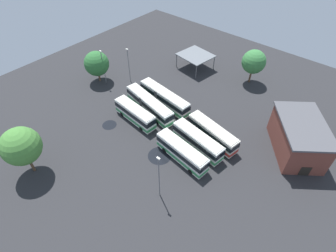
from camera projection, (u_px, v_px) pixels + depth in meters
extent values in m
plane|color=#28282B|center=(172.00, 129.00, 53.92)|extent=(91.28, 91.28, 0.00)
cube|color=silver|center=(135.00, 114.00, 54.51)|extent=(10.29, 3.32, 3.09)
cube|color=beige|center=(134.00, 108.00, 53.39)|extent=(9.87, 3.09, 0.14)
cube|color=black|center=(135.00, 112.00, 54.16)|extent=(10.34, 3.36, 0.99)
cube|color=#2D8C4C|center=(135.00, 117.00, 55.10)|extent=(10.34, 3.36, 0.62)
cube|color=black|center=(152.00, 124.00, 51.49)|extent=(0.23, 2.01, 1.14)
cylinder|color=black|center=(150.00, 123.00, 54.40)|extent=(1.02, 0.39, 1.00)
cylinder|color=black|center=(141.00, 129.00, 53.25)|extent=(1.02, 0.39, 1.00)
cylinder|color=black|center=(130.00, 109.00, 57.62)|extent=(1.02, 0.39, 1.00)
cylinder|color=black|center=(122.00, 114.00, 56.47)|extent=(1.02, 0.39, 1.00)
cube|color=silver|center=(149.00, 105.00, 56.60)|extent=(13.68, 4.85, 3.09)
cube|color=beige|center=(149.00, 99.00, 55.48)|extent=(13.12, 4.56, 0.14)
cube|color=black|center=(149.00, 103.00, 56.26)|extent=(13.76, 4.90, 0.99)
cube|color=#2D8C4C|center=(150.00, 108.00, 57.20)|extent=(13.76, 4.90, 0.62)
cube|color=black|center=(170.00, 119.00, 52.41)|extent=(0.42, 1.99, 1.14)
cube|color=#47474C|center=(145.00, 101.00, 57.43)|extent=(1.34, 2.63, 2.97)
cylinder|color=black|center=(166.00, 117.00, 55.71)|extent=(1.04, 0.48, 1.00)
cylinder|color=black|center=(157.00, 122.00, 54.68)|extent=(1.04, 0.48, 1.00)
cylinder|color=black|center=(143.00, 98.00, 60.38)|extent=(1.04, 0.48, 1.00)
cylinder|color=black|center=(134.00, 102.00, 59.35)|extent=(1.04, 0.48, 1.00)
cube|color=silver|center=(164.00, 98.00, 58.34)|extent=(13.66, 4.04, 3.09)
cube|color=beige|center=(164.00, 92.00, 57.22)|extent=(13.10, 3.78, 0.14)
cube|color=black|center=(164.00, 96.00, 58.00)|extent=(13.73, 4.09, 0.99)
cube|color=#2D8C4C|center=(164.00, 101.00, 58.94)|extent=(13.73, 4.09, 0.62)
cube|color=black|center=(187.00, 110.00, 54.35)|extent=(0.30, 2.01, 1.14)
cube|color=#47474C|center=(160.00, 95.00, 59.13)|extent=(1.19, 2.59, 2.97)
cylinder|color=black|center=(181.00, 109.00, 57.61)|extent=(1.03, 0.42, 1.00)
cylinder|color=black|center=(174.00, 114.00, 56.50)|extent=(1.03, 0.42, 1.00)
cylinder|color=black|center=(156.00, 92.00, 62.04)|extent=(1.03, 0.42, 1.00)
cylinder|color=black|center=(148.00, 96.00, 60.93)|extent=(1.03, 0.42, 1.00)
cube|color=silver|center=(182.00, 152.00, 47.06)|extent=(10.83, 3.66, 3.09)
cube|color=beige|center=(182.00, 146.00, 45.94)|extent=(10.39, 3.42, 0.14)
cube|color=black|center=(182.00, 150.00, 46.72)|extent=(10.89, 3.70, 0.99)
cube|color=#2D8C4C|center=(182.00, 155.00, 47.66)|extent=(10.89, 3.70, 0.62)
cube|color=black|center=(205.00, 168.00, 43.84)|extent=(0.29, 2.01, 1.14)
cylinder|color=black|center=(199.00, 164.00, 46.81)|extent=(1.03, 0.41, 1.00)
cylinder|color=black|center=(191.00, 171.00, 45.69)|extent=(1.03, 0.41, 1.00)
cylinder|color=black|center=(173.00, 144.00, 50.28)|extent=(1.03, 0.41, 1.00)
cylinder|color=black|center=(165.00, 150.00, 49.17)|extent=(1.03, 0.41, 1.00)
cube|color=silver|center=(198.00, 141.00, 49.01)|extent=(10.97, 3.93, 3.09)
cube|color=beige|center=(198.00, 135.00, 47.89)|extent=(10.51, 3.67, 0.14)
cube|color=black|center=(198.00, 139.00, 48.67)|extent=(11.02, 3.97, 0.99)
cube|color=#2D8C4C|center=(197.00, 144.00, 49.61)|extent=(11.02, 3.97, 0.62)
cube|color=black|center=(221.00, 156.00, 45.69)|extent=(0.34, 2.00, 1.14)
cylinder|color=black|center=(214.00, 153.00, 48.68)|extent=(1.03, 0.44, 1.00)
cylinder|color=black|center=(206.00, 159.00, 47.60)|extent=(1.03, 0.44, 1.00)
cylinder|color=black|center=(189.00, 134.00, 52.28)|extent=(1.03, 0.44, 1.00)
cylinder|color=black|center=(180.00, 139.00, 51.19)|extent=(1.03, 0.44, 1.00)
cube|color=silver|center=(212.00, 133.00, 50.47)|extent=(11.22, 4.42, 3.09)
cube|color=beige|center=(213.00, 127.00, 49.35)|extent=(10.75, 4.15, 0.14)
cube|color=black|center=(213.00, 131.00, 50.13)|extent=(11.28, 4.47, 0.99)
cube|color=red|center=(212.00, 136.00, 51.07)|extent=(11.28, 4.47, 0.62)
cube|color=black|center=(235.00, 148.00, 46.98)|extent=(0.43, 1.99, 1.14)
cylinder|color=black|center=(229.00, 146.00, 50.01)|extent=(1.04, 0.48, 1.00)
cylinder|color=black|center=(221.00, 151.00, 48.98)|extent=(1.04, 0.48, 1.00)
cylinder|color=black|center=(203.00, 126.00, 53.82)|extent=(1.04, 0.48, 1.00)
cylinder|color=black|center=(195.00, 131.00, 52.79)|extent=(1.04, 0.48, 1.00)
cube|color=brown|center=(298.00, 138.00, 47.79)|extent=(12.78, 13.57, 6.21)
cube|color=#4C4C51|center=(305.00, 125.00, 45.52)|extent=(13.55, 14.39, 0.36)
cube|color=black|center=(305.00, 171.00, 44.97)|extent=(1.46, 1.15, 2.20)
cube|color=slate|center=(196.00, 55.00, 68.06)|extent=(8.76, 8.22, 0.20)
cylinder|color=#59595B|center=(214.00, 63.00, 68.99)|extent=(0.20, 0.20, 3.64)
cylinder|color=#59595B|center=(196.00, 72.00, 65.88)|extent=(0.20, 0.20, 3.64)
cylinder|color=#59595B|center=(194.00, 53.00, 72.90)|extent=(0.20, 0.20, 3.64)
cylinder|color=#59595B|center=(177.00, 61.00, 69.79)|extent=(0.20, 0.20, 3.64)
cylinder|color=slate|center=(159.00, 178.00, 39.89)|extent=(0.16, 0.16, 8.98)
cube|color=silver|center=(158.00, 158.00, 36.67)|extent=(0.56, 0.28, 0.20)
cylinder|color=slate|center=(104.00, 68.00, 62.65)|extent=(0.16, 0.16, 8.40)
cube|color=silver|center=(100.00, 51.00, 59.63)|extent=(0.56, 0.28, 0.20)
cylinder|color=slate|center=(129.00, 66.00, 63.26)|extent=(0.16, 0.16, 8.42)
cube|color=silver|center=(127.00, 49.00, 60.23)|extent=(0.56, 0.28, 0.20)
cylinder|color=brown|center=(250.00, 76.00, 64.91)|extent=(0.44, 0.44, 3.21)
sphere|color=#387A3D|center=(254.00, 62.00, 62.16)|extent=(5.57, 5.57, 5.57)
cylinder|color=brown|center=(31.00, 164.00, 45.29)|extent=(0.44, 0.44, 3.55)
sphere|color=#478438|center=(21.00, 146.00, 42.20)|extent=(6.32, 6.32, 6.32)
cylinder|color=brown|center=(99.00, 77.00, 65.66)|extent=(0.44, 0.44, 2.25)
sphere|color=#2D6B33|center=(97.00, 64.00, 63.16)|extent=(5.87, 5.87, 5.87)
cylinder|color=black|center=(160.00, 156.00, 48.86)|extent=(4.33, 4.33, 0.01)
cylinder|color=black|center=(109.00, 125.00, 54.78)|extent=(2.95, 2.95, 0.01)
cylinder|color=black|center=(224.00, 136.00, 52.43)|extent=(3.38, 3.38, 0.01)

